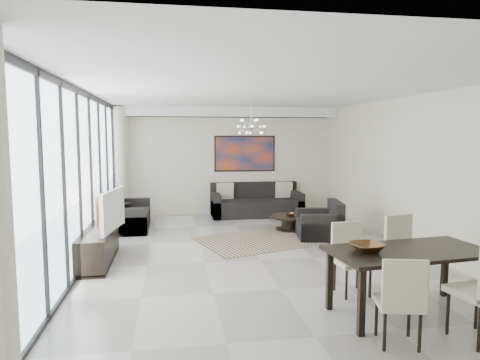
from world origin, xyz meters
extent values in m
cube|color=#A8A39B|center=(0.00, 0.00, 0.01)|extent=(6.00, 9.00, 0.02)
cube|color=white|center=(0.00, 0.00, 2.89)|extent=(6.00, 9.00, 0.02)
cube|color=beige|center=(0.00, 4.49, 1.45)|extent=(6.00, 0.02, 2.90)
cube|color=beige|center=(0.00, -4.49, 1.45)|extent=(6.00, 0.02, 2.90)
cube|color=beige|center=(2.99, 0.00, 1.45)|extent=(0.02, 9.00, 2.90)
cube|color=white|center=(-2.98, 0.00, 1.45)|extent=(0.01, 8.95, 2.85)
cube|color=black|center=(-2.94, 0.00, 2.85)|extent=(0.04, 8.95, 0.10)
cube|color=black|center=(-2.94, 0.00, 0.03)|extent=(0.04, 8.95, 0.06)
cube|color=black|center=(-2.94, -3.00, 1.45)|extent=(0.04, 0.05, 2.88)
cube|color=black|center=(-2.94, -2.00, 1.45)|extent=(0.04, 0.05, 2.88)
cube|color=black|center=(-2.94, -1.00, 1.45)|extent=(0.04, 0.05, 2.88)
cube|color=black|center=(-2.94, 0.00, 1.45)|extent=(0.04, 0.05, 2.88)
cube|color=black|center=(-2.94, 1.00, 1.45)|extent=(0.04, 0.05, 2.88)
cube|color=black|center=(-2.94, 2.00, 1.45)|extent=(0.04, 0.05, 2.88)
cube|color=black|center=(-2.94, 3.00, 1.45)|extent=(0.04, 0.05, 2.88)
cube|color=black|center=(-2.94, 4.00, 1.45)|extent=(0.04, 0.05, 2.88)
cylinder|color=white|center=(-2.80, 4.15, 1.45)|extent=(0.36, 0.36, 2.85)
cube|color=white|center=(0.00, 4.30, 2.77)|extent=(5.98, 0.40, 0.26)
cube|color=#C1451A|center=(0.50, 4.47, 1.65)|extent=(1.68, 0.04, 0.98)
cylinder|color=silver|center=(0.30, 2.50, 2.62)|extent=(0.02, 0.02, 0.55)
sphere|color=silver|center=(0.30, 2.50, 2.35)|extent=(0.12, 0.12, 0.12)
cube|color=black|center=(0.22, 1.31, 0.01)|extent=(2.72, 2.38, 0.01)
cylinder|color=black|center=(1.17, 2.22, 0.31)|extent=(0.94, 0.94, 0.04)
cylinder|color=black|center=(1.17, 2.22, 0.15)|extent=(0.41, 0.41, 0.29)
cylinder|color=black|center=(1.17, 2.22, 0.01)|extent=(0.66, 0.66, 0.03)
imported|color=brown|center=(1.16, 2.19, 0.36)|extent=(0.23, 0.23, 0.07)
cube|color=black|center=(0.74, 4.02, 0.22)|extent=(2.40, 0.98, 0.44)
cube|color=black|center=(0.74, 4.41, 0.65)|extent=(2.40, 0.20, 0.44)
cube|color=black|center=(-0.36, 4.02, 0.32)|extent=(0.20, 0.98, 0.63)
cube|color=black|center=(1.84, 4.02, 0.32)|extent=(0.20, 0.98, 0.63)
cube|color=black|center=(-2.50, 2.92, 0.21)|extent=(0.93, 1.66, 0.41)
cube|color=black|center=(-2.87, 2.92, 0.62)|extent=(0.19, 1.66, 0.41)
cube|color=black|center=(-2.50, 2.18, 0.30)|extent=(0.93, 0.19, 0.60)
cube|color=black|center=(-2.50, 3.65, 0.30)|extent=(0.93, 0.19, 0.60)
cube|color=black|center=(1.55, 1.38, 0.20)|extent=(1.01, 1.05, 0.39)
cube|color=black|center=(1.90, 1.32, 0.59)|extent=(0.32, 0.94, 0.39)
cube|color=black|center=(1.61, 1.75, 0.28)|extent=(0.89, 0.31, 0.57)
cube|color=black|center=(1.49, 1.01, 0.28)|extent=(0.89, 0.31, 0.57)
cylinder|color=black|center=(-2.65, 3.34, 0.52)|extent=(0.40, 0.40, 0.04)
cylinder|color=black|center=(-2.65, 3.34, 0.26)|extent=(0.06, 0.06, 0.50)
cylinder|color=black|center=(-2.65, 3.34, 0.01)|extent=(0.28, 0.28, 0.03)
cube|color=black|center=(-2.76, 0.30, 0.28)|extent=(0.50, 1.78, 0.56)
imported|color=gray|center=(-2.60, 0.28, 0.90)|extent=(0.34, 1.19, 0.68)
cube|color=black|center=(1.30, -2.47, 0.77)|extent=(1.99, 1.14, 0.04)
cube|color=black|center=(0.49, -2.93, 0.38)|extent=(0.07, 0.07, 0.75)
cube|color=black|center=(0.42, -2.19, 0.38)|extent=(0.07, 0.07, 0.75)
cube|color=black|center=(2.10, -2.02, 0.38)|extent=(0.07, 0.07, 0.75)
cube|color=beige|center=(0.79, -3.15, 0.44)|extent=(0.52, 0.52, 0.06)
cube|color=beige|center=(0.74, -3.33, 0.68)|extent=(0.44, 0.15, 0.53)
cylinder|color=black|center=(0.66, -2.94, 0.20)|extent=(0.04, 0.04, 0.41)
cylinder|color=black|center=(0.91, -3.35, 0.20)|extent=(0.04, 0.04, 0.41)
cube|color=beige|center=(1.67, -3.21, 0.51)|extent=(0.59, 0.59, 0.07)
cylinder|color=black|center=(1.44, -3.04, 0.24)|extent=(0.04, 0.04, 0.48)
cube|color=beige|center=(0.91, -1.75, 0.44)|extent=(0.47, 0.47, 0.06)
cube|color=beige|center=(0.89, -1.56, 0.69)|extent=(0.44, 0.08, 0.54)
cylinder|color=black|center=(1.09, -1.91, 0.21)|extent=(0.04, 0.04, 0.41)
cylinder|color=black|center=(0.72, -1.60, 0.21)|extent=(0.04, 0.04, 0.41)
cube|color=beige|center=(1.75, -1.72, 0.47)|extent=(0.57, 0.57, 0.06)
cube|color=beige|center=(1.70, -1.52, 0.74)|extent=(0.47, 0.17, 0.58)
cylinder|color=black|center=(1.97, -1.85, 0.22)|extent=(0.04, 0.04, 0.44)
cylinder|color=black|center=(1.52, -1.58, 0.22)|extent=(0.04, 0.04, 0.44)
imported|color=brown|center=(0.77, -2.46, 0.84)|extent=(0.43, 0.43, 0.09)
camera|label=1|loc=(-1.49, -7.08, 2.15)|focal=32.00mm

